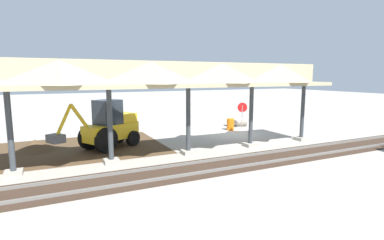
% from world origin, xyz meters
% --- Properties ---
extents(ground_plane, '(120.00, 120.00, 0.00)m').
position_xyz_m(ground_plane, '(0.00, 0.00, 0.00)').
color(ground_plane, '#9E998E').
extents(dirt_work_zone, '(10.03, 7.00, 0.01)m').
position_xyz_m(dirt_work_zone, '(10.66, -0.04, 0.00)').
color(dirt_work_zone, '#4C3823').
rests_on(dirt_work_zone, ground).
extents(platform_canopy, '(25.65, 3.20, 4.90)m').
position_xyz_m(platform_canopy, '(9.26, 3.80, 4.18)').
color(platform_canopy, '#9E998E').
rests_on(platform_canopy, ground).
extents(rail_tracks, '(60.00, 2.58, 0.15)m').
position_xyz_m(rail_tracks, '(0.00, 6.41, 0.03)').
color(rail_tracks, slate).
rests_on(rail_tracks, ground).
extents(stop_sign, '(0.65, 0.44, 2.08)m').
position_xyz_m(stop_sign, '(-1.97, -1.49, 1.49)').
color(stop_sign, gray).
rests_on(stop_sign, ground).
extents(backhoe, '(5.16, 3.69, 2.82)m').
position_xyz_m(backhoe, '(8.78, 0.64, 1.26)').
color(backhoe, yellow).
rests_on(backhoe, ground).
extents(dirt_mound, '(4.61, 4.61, 1.22)m').
position_xyz_m(dirt_mound, '(12.67, -0.65, 0.00)').
color(dirt_mound, '#4C3823').
rests_on(dirt_mound, ground).
extents(concrete_pipe, '(1.76, 1.37, 0.73)m').
position_xyz_m(concrete_pipe, '(-2.29, -2.70, 0.37)').
color(concrete_pipe, '#9E9384').
rests_on(concrete_pipe, ground).
extents(traffic_barrel, '(0.56, 0.56, 0.90)m').
position_xyz_m(traffic_barrel, '(-0.75, -1.28, 0.45)').
color(traffic_barrel, orange).
rests_on(traffic_barrel, ground).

